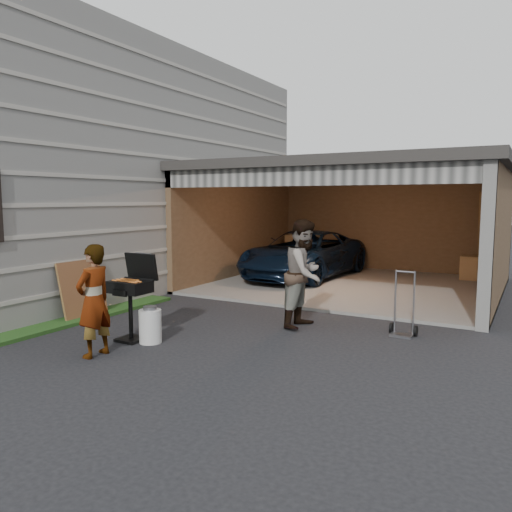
# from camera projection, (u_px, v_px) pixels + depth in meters

# --- Properties ---
(ground) EXTENTS (80.00, 80.00, 0.00)m
(ground) POSITION_uv_depth(u_px,v_px,m) (145.00, 353.00, 6.82)
(ground) COLOR black
(ground) RESTS_ON ground
(house) EXTENTS (7.00, 11.00, 5.50)m
(house) POSITION_uv_depth(u_px,v_px,m) (72.00, 174.00, 12.89)
(house) COLOR #474744
(house) RESTS_ON ground
(garage) EXTENTS (6.80, 6.30, 2.90)m
(garage) POSITION_uv_depth(u_px,v_px,m) (358.00, 208.00, 12.11)
(garage) COLOR #605E59
(garage) RESTS_ON ground
(minivan) EXTENTS (2.21, 4.44, 1.21)m
(minivan) POSITION_uv_depth(u_px,v_px,m) (304.00, 256.00, 13.06)
(minivan) COLOR black
(minivan) RESTS_ON ground
(woman) EXTENTS (0.37, 0.56, 1.51)m
(woman) POSITION_uv_depth(u_px,v_px,m) (94.00, 301.00, 6.61)
(woman) COLOR silver
(woman) RESTS_ON ground
(man) EXTENTS (0.70, 0.88, 1.77)m
(man) POSITION_uv_depth(u_px,v_px,m) (305.00, 274.00, 8.16)
(man) COLOR #3D2218
(man) RESTS_ON ground
(bbq_grill) EXTENTS (0.58, 0.51, 1.29)m
(bbq_grill) POSITION_uv_depth(u_px,v_px,m) (132.00, 290.00, 7.37)
(bbq_grill) COLOR black
(bbq_grill) RESTS_ON ground
(propane_tank) EXTENTS (0.43, 0.43, 0.49)m
(propane_tank) POSITION_uv_depth(u_px,v_px,m) (150.00, 326.00, 7.30)
(propane_tank) COLOR silver
(propane_tank) RESTS_ON ground
(plywood_panel) EXTENTS (0.26, 0.93, 1.02)m
(plywood_panel) POSITION_uv_depth(u_px,v_px,m) (83.00, 290.00, 8.78)
(plywood_panel) COLOR brown
(plywood_panel) RESTS_ON ground
(hand_truck) EXTENTS (0.42, 0.31, 1.01)m
(hand_truck) POSITION_uv_depth(u_px,v_px,m) (403.00, 323.00, 7.68)
(hand_truck) COLOR slate
(hand_truck) RESTS_ON ground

